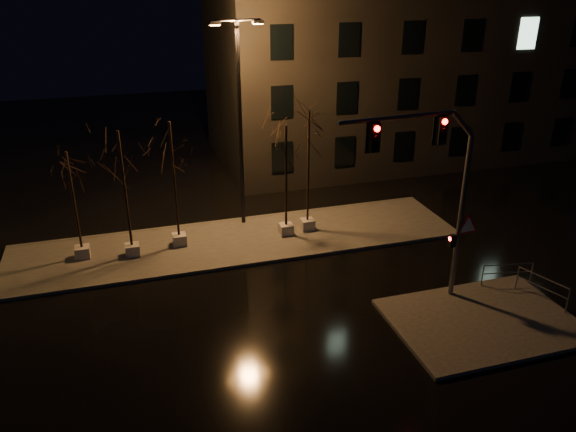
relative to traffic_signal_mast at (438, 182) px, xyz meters
name	(u,v)px	position (x,y,z in m)	size (l,w,h in m)	color
ground	(271,305)	(-6.06, 1.59, -5.25)	(90.00, 90.00, 0.00)	black
median	(239,241)	(-6.06, 7.59, -5.18)	(22.00, 5.00, 0.15)	#403F39
sidewalk_corner	(482,321)	(1.44, -1.91, -5.18)	(7.00, 5.00, 0.15)	#403F39
building	(395,47)	(7.94, 19.59, 2.25)	(25.00, 12.00, 15.00)	black
tree_0	(70,177)	(-13.42, 7.87, -1.11)	(1.80, 1.80, 5.27)	#AAA69E
tree_1	(121,160)	(-11.19, 7.41, -0.44)	(1.80, 1.80, 6.15)	#AAA69E
tree_2	(172,151)	(-8.95, 7.88, -0.34)	(1.80, 1.80, 6.28)	#AAA69E
tree_3	(286,151)	(-3.63, 7.51, -0.70)	(1.80, 1.80, 5.80)	#AAA69E
tree_4	(309,139)	(-2.42, 7.75, -0.28)	(1.80, 1.80, 6.36)	#AAA69E
traffic_signal_mast	(438,182)	(0.00, 0.00, 0.00)	(6.36, 0.54, 7.77)	#5A5D62
streetlight_main	(240,112)	(-5.38, 9.58, 0.80)	(2.56, 0.40, 10.24)	black
guard_rail_a	(508,271)	(3.94, 0.09, -4.48)	(2.18, 0.45, 0.96)	#5A5D62
guard_rail_b	(542,286)	(4.44, -1.43, -4.41)	(0.78, 2.14, 1.07)	#5A5D62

